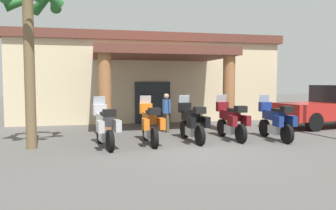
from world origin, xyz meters
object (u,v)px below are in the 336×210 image
(palm_tree_roadside, at_px, (28,14))
(motorcycle_blue, at_px, (276,121))
(motel_building, at_px, (144,78))
(pedestrian, at_px, (166,110))
(motorcycle_silver, at_px, (105,126))
(pickup_truck_red, at_px, (331,107))
(motorcycle_black, at_px, (192,122))
(motorcycle_orange, at_px, (150,123))
(motorcycle_maroon, at_px, (231,120))

(palm_tree_roadside, bearing_deg, motorcycle_blue, -3.39)
(motel_building, bearing_deg, pedestrian, -90.08)
(motorcycle_silver, height_order, pickup_truck_red, pickup_truck_red)
(motorcycle_silver, xyz_separation_m, pickup_truck_red, (10.56, 2.34, 0.24))
(pedestrian, bearing_deg, motorcycle_black, 76.01)
(motorcycle_black, distance_m, motorcycle_blue, 3.07)
(motorcycle_silver, relative_size, palm_tree_roadside, 0.40)
(motorcycle_orange, bearing_deg, pickup_truck_red, -76.40)
(motorcycle_maroon, distance_m, pedestrian, 2.91)
(motorcycle_orange, distance_m, motorcycle_blue, 4.57)
(motel_building, distance_m, palm_tree_roadside, 9.85)
(motel_building, relative_size, motorcycle_blue, 6.58)
(motorcycle_maroon, bearing_deg, motorcycle_black, 90.54)
(motorcycle_black, xyz_separation_m, pedestrian, (-0.37, 2.25, 0.24))
(motel_building, bearing_deg, motorcycle_blue, -68.11)
(motorcycle_orange, bearing_deg, motorcycle_maroon, -87.49)
(motel_building, distance_m, motorcycle_orange, 8.63)
(motorcycle_blue, bearing_deg, palm_tree_roadside, 88.62)
(motel_building, bearing_deg, motorcycle_maroon, -76.72)
(motel_building, height_order, motorcycle_maroon, motel_building)
(motorcycle_orange, bearing_deg, motorcycle_silver, 98.21)
(motorcycle_blue, bearing_deg, motel_building, 22.34)
(motorcycle_maroon, distance_m, motorcycle_blue, 1.59)
(motorcycle_orange, xyz_separation_m, pedestrian, (1.15, 2.32, 0.24))
(motel_building, xyz_separation_m, motorcycle_orange, (-1.33, -8.37, -1.64))
(motorcycle_black, bearing_deg, motel_building, -0.74)
(motorcycle_black, relative_size, motorcycle_maroon, 1.00)
(motorcycle_black, height_order, pickup_truck_red, pickup_truck_red)
(motorcycle_silver, distance_m, pickup_truck_red, 10.82)
(motorcycle_maroon, distance_m, pickup_truck_red, 6.33)
(motorcycle_black, xyz_separation_m, pickup_truck_red, (7.52, 2.06, 0.24))
(motel_building, relative_size, motorcycle_black, 6.58)
(motorcycle_silver, relative_size, motorcycle_blue, 1.00)
(pickup_truck_red, xyz_separation_m, palm_tree_roadside, (-12.80, -2.00, 3.25))
(pedestrian, distance_m, palm_tree_roadside, 6.29)
(motorcycle_orange, relative_size, palm_tree_roadside, 0.40)
(motorcycle_black, relative_size, pickup_truck_red, 0.41)
(pedestrian, distance_m, pickup_truck_red, 7.89)
(motel_building, bearing_deg, motorcycle_black, -87.11)
(motorcycle_maroon, height_order, motorcycle_blue, same)
(pedestrian, relative_size, pickup_truck_red, 0.30)
(motel_building, bearing_deg, motorcycle_orange, -97.46)
(motorcycle_black, distance_m, pickup_truck_red, 7.80)
(motorcycle_black, bearing_deg, motorcycle_maroon, -90.47)
(motel_building, height_order, motorcycle_orange, motel_building)
(motel_building, distance_m, pedestrian, 6.21)
(motorcycle_maroon, height_order, pickup_truck_red, pickup_truck_red)
(pickup_truck_red, bearing_deg, motel_building, 134.60)
(pedestrian, height_order, pickup_truck_red, pickup_truck_red)
(motorcycle_silver, height_order, palm_tree_roadside, palm_tree_roadside)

